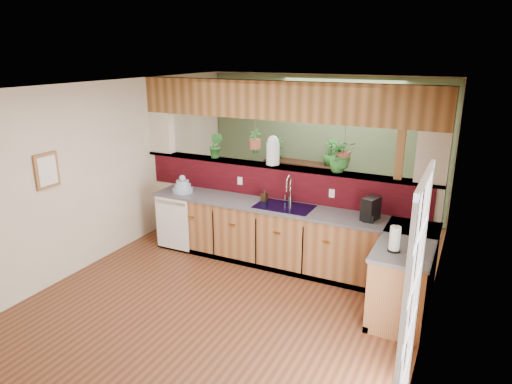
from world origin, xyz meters
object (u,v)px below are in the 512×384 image
at_px(coffee_maker, 370,210).
at_px(soap_dispenser, 264,195).
at_px(paper_towel, 395,239).
at_px(dish_stack, 183,187).
at_px(faucet, 289,188).
at_px(shelving_console, 302,187).
at_px(glass_jar, 273,150).

bearing_deg(coffee_maker, soap_dispenser, -166.95).
xyz_separation_m(coffee_maker, paper_towel, (0.45, -0.85, 0.00)).
distance_m(dish_stack, paper_towel, 3.42).
bearing_deg(faucet, paper_towel, -31.46).
height_order(faucet, shelving_console, faucet).
bearing_deg(dish_stack, faucet, 7.47).
bearing_deg(coffee_maker, dish_stack, -161.91).
bearing_deg(shelving_console, paper_towel, -50.21).
distance_m(faucet, paper_towel, 1.94).
distance_m(faucet, dish_stack, 1.70).
height_order(coffee_maker, shelving_console, coffee_maker).
distance_m(coffee_maker, paper_towel, 0.96).
height_order(faucet, coffee_maker, faucet).
bearing_deg(coffee_maker, shelving_console, 145.00).
relative_size(soap_dispenser, shelving_console, 0.13).
xyz_separation_m(dish_stack, glass_jar, (1.33, 0.44, 0.62)).
distance_m(dish_stack, soap_dispenser, 1.33).
relative_size(soap_dispenser, coffee_maker, 0.62).
bearing_deg(soap_dispenser, shelving_console, 95.86).
distance_m(paper_towel, shelving_console, 3.88).
bearing_deg(soap_dispenser, glass_jar, 88.22).
xyz_separation_m(glass_jar, shelving_console, (-0.23, 1.90, -1.11)).
relative_size(soap_dispenser, glass_jar, 0.43).
relative_size(glass_jar, shelving_console, 0.30).
height_order(dish_stack, paper_towel, paper_towel).
height_order(faucet, dish_stack, faucet).
height_order(faucet, paper_towel, faucet).
relative_size(dish_stack, soap_dispenser, 1.70).
height_order(dish_stack, glass_jar, glass_jar).
height_order(coffee_maker, paper_towel, paper_towel).
distance_m(soap_dispenser, paper_towel, 2.23).
xyz_separation_m(dish_stack, shelving_console, (1.10, 2.34, -0.49)).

